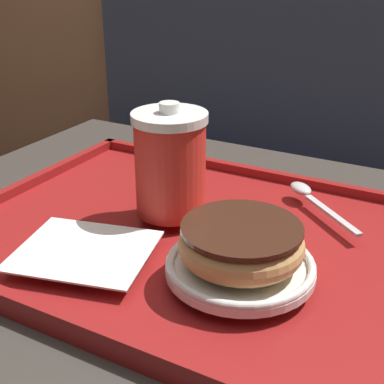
{
  "coord_description": "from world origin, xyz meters",
  "views": [
    {
      "loc": [
        0.25,
        -0.43,
        1.02
      ],
      "look_at": [
        0.0,
        0.03,
        0.78
      ],
      "focal_mm": 50.0,
      "sensor_mm": 36.0,
      "label": 1
    }
  ],
  "objects": [
    {
      "name": "donut_chocolate_glazed",
      "position": [
        0.09,
        -0.03,
        0.78
      ],
      "size": [
        0.12,
        0.12,
        0.04
      ],
      "color": "tan",
      "rests_on": "plate_with_chocolate_donut"
    },
    {
      "name": "plate_with_chocolate_donut",
      "position": [
        0.09,
        -0.03,
        0.75
      ],
      "size": [
        0.14,
        0.14,
        0.01
      ],
      "color": "white",
      "rests_on": "serving_tray"
    },
    {
      "name": "napkin_paper",
      "position": [
        -0.07,
        -0.07,
        0.74
      ],
      "size": [
        0.16,
        0.14,
        0.0
      ],
      "rotation": [
        0.0,
        0.0,
        0.25
      ],
      "color": "white",
      "rests_on": "serving_tray"
    },
    {
      "name": "cafe_table",
      "position": [
        0.0,
        0.0,
        0.54
      ],
      "size": [
        0.8,
        0.71,
        0.72
      ],
      "color": "#38332D",
      "rests_on": "ground_plane"
    },
    {
      "name": "coffee_cup_front",
      "position": [
        -0.04,
        0.05,
        0.8
      ],
      "size": [
        0.08,
        0.08,
        0.13
      ],
      "color": "red",
      "rests_on": "serving_tray"
    },
    {
      "name": "spoon",
      "position": [
        0.09,
        0.15,
        0.75
      ],
      "size": [
        0.11,
        0.1,
        0.01
      ],
      "rotation": [
        0.0,
        0.0,
        2.42
      ],
      "color": "silver",
      "rests_on": "serving_tray"
    },
    {
      "name": "booth_bench",
      "position": [
        -0.28,
        0.87,
        0.32
      ],
      "size": [
        1.12,
        0.44,
        1.0
      ],
      "color": "#33384C",
      "rests_on": "ground_plane"
    },
    {
      "name": "serving_tray",
      "position": [
        0.0,
        0.03,
        0.73
      ],
      "size": [
        0.52,
        0.39,
        0.02
      ],
      "color": "maroon",
      "rests_on": "cafe_table"
    }
  ]
}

